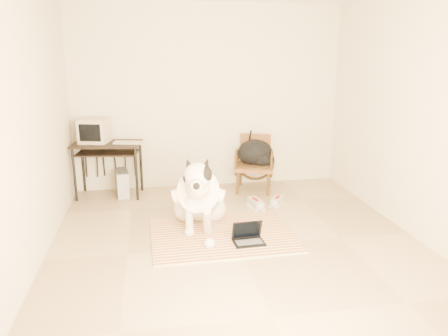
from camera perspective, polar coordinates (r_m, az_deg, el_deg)
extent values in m
plane|color=tan|center=(4.78, 1.88, -10.11)|extent=(4.50, 4.50, 0.00)
plane|color=beige|center=(6.57, -2.04, 9.18)|extent=(4.50, 0.00, 4.50)
plane|color=beige|center=(2.28, 13.70, -3.10)|extent=(4.50, 0.00, 4.50)
plane|color=beige|center=(4.43, -24.33, 4.83)|extent=(0.00, 4.50, 4.50)
plane|color=beige|center=(5.17, 24.43, 6.14)|extent=(0.00, 4.50, 4.50)
cube|color=red|center=(4.58, 0.99, -11.20)|extent=(1.60, 0.27, 0.02)
cube|color=#52823C|center=(4.79, 0.38, -9.92)|extent=(1.60, 0.27, 0.02)
cube|color=#573A72|center=(5.01, -0.18, -8.75)|extent=(1.60, 0.27, 0.02)
cube|color=yellow|center=(5.23, -0.68, -7.68)|extent=(1.60, 0.27, 0.02)
cube|color=beige|center=(5.45, -1.14, -6.69)|extent=(1.60, 0.27, 0.02)
sphere|color=silver|center=(5.37, -4.83, -5.34)|extent=(0.32, 0.32, 0.32)
sphere|color=silver|center=(5.36, -1.50, -5.34)|extent=(0.32, 0.32, 0.32)
ellipsoid|color=silver|center=(5.34, -3.17, -5.13)|extent=(0.40, 0.36, 0.33)
ellipsoid|color=silver|center=(5.09, -3.29, -3.57)|extent=(0.51, 0.79, 0.70)
cylinder|color=white|center=(5.10, -3.29, -3.52)|extent=(0.57, 0.69, 0.64)
sphere|color=silver|center=(4.84, -3.42, -2.63)|extent=(0.27, 0.27, 0.27)
sphere|color=silver|center=(4.69, -3.50, -1.06)|extent=(0.30, 0.30, 0.30)
ellipsoid|color=black|center=(4.69, -2.96, -0.83)|extent=(0.23, 0.26, 0.22)
cylinder|color=silver|center=(4.58, -3.57, -2.06)|extent=(0.15, 0.17, 0.12)
sphere|color=black|center=(4.50, -3.61, -2.38)|extent=(0.07, 0.07, 0.07)
cone|color=black|center=(4.73, -4.67, 0.51)|extent=(0.15, 0.17, 0.19)
cone|color=black|center=(4.72, -2.32, 0.52)|extent=(0.14, 0.16, 0.19)
torus|color=silver|center=(4.81, -3.44, -2.11)|extent=(0.28, 0.18, 0.24)
cylinder|color=silver|center=(4.95, -4.57, -6.24)|extent=(0.11, 0.15, 0.45)
cylinder|color=silver|center=(4.83, -2.19, -7.10)|extent=(0.15, 0.41, 0.45)
sphere|color=silver|center=(4.99, -4.55, -8.36)|extent=(0.11, 0.11, 0.11)
sphere|color=silver|center=(4.70, -1.90, -9.81)|extent=(0.12, 0.12, 0.12)
cone|color=black|center=(5.66, -3.25, -5.39)|extent=(0.15, 0.45, 0.11)
cube|color=black|center=(4.80, 3.26, -9.69)|extent=(0.34, 0.25, 0.02)
cube|color=#4D4C4F|center=(4.78, 3.30, -9.62)|extent=(0.29, 0.15, 0.00)
cube|color=black|center=(4.82, 3.01, -8.05)|extent=(0.33, 0.10, 0.22)
cube|color=black|center=(4.81, 3.04, -8.06)|extent=(0.29, 0.08, 0.19)
cube|color=black|center=(6.35, -15.03, 3.05)|extent=(0.99, 0.64, 0.03)
cube|color=black|center=(6.32, -14.99, 1.90)|extent=(0.88, 0.52, 0.02)
cylinder|color=black|center=(6.35, -18.95, -0.88)|extent=(0.04, 0.04, 0.75)
cylinder|color=black|center=(6.75, -17.91, 0.15)|extent=(0.04, 0.04, 0.75)
cylinder|color=black|center=(6.15, -11.36, -0.84)|extent=(0.04, 0.04, 0.75)
cylinder|color=black|center=(6.56, -10.77, 0.22)|extent=(0.04, 0.04, 0.75)
cube|color=#B3A58C|center=(6.40, -16.55, 4.72)|extent=(0.45, 0.44, 0.34)
cube|color=black|center=(6.24, -17.12, 4.41)|extent=(0.29, 0.09, 0.24)
cube|color=#B3A58C|center=(6.23, -12.37, 3.27)|extent=(0.42, 0.23, 0.03)
cube|color=#4D4C4F|center=(6.43, -13.14, -1.95)|extent=(0.22, 0.42, 0.38)
cube|color=#A4A3A8|center=(6.24, -12.99, -2.47)|extent=(0.16, 0.03, 0.36)
cube|color=brown|center=(6.47, 3.95, 0.12)|extent=(0.67, 0.65, 0.06)
cylinder|color=#311F0D|center=(6.46, 3.96, 0.43)|extent=(0.50, 0.50, 0.04)
cube|color=brown|center=(6.64, 4.13, 2.73)|extent=(0.45, 0.17, 0.41)
cylinder|color=#311F0D|center=(6.33, 1.78, -2.03)|extent=(0.04, 0.04, 0.33)
cylinder|color=#311F0D|center=(6.75, 2.18, -0.92)|extent=(0.04, 0.04, 0.33)
cylinder|color=#311F0D|center=(6.30, 5.79, -2.18)|extent=(0.04, 0.04, 0.33)
cylinder|color=#311F0D|center=(6.73, 5.93, -1.05)|extent=(0.04, 0.04, 0.33)
ellipsoid|color=black|center=(6.48, 4.09, 2.01)|extent=(0.52, 0.43, 0.39)
ellipsoid|color=black|center=(6.43, 5.15, 1.15)|extent=(0.33, 0.27, 0.22)
cube|color=white|center=(5.87, 4.16, -5.05)|extent=(0.18, 0.34, 0.03)
cube|color=gray|center=(5.85, 4.17, -4.64)|extent=(0.17, 0.33, 0.10)
cube|color=maroon|center=(5.84, 4.17, -4.24)|extent=(0.08, 0.17, 0.02)
cube|color=white|center=(6.01, 6.92, -4.63)|extent=(0.26, 0.30, 0.03)
cube|color=gray|center=(6.00, 6.93, -4.27)|extent=(0.25, 0.29, 0.09)
cube|color=maroon|center=(5.98, 6.95, -3.92)|extent=(0.12, 0.15, 0.02)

